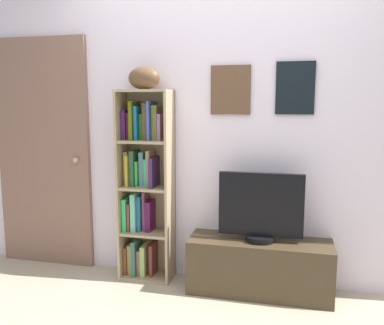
{
  "coord_description": "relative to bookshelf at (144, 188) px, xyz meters",
  "views": [
    {
      "loc": [
        0.49,
        -1.93,
        1.4
      ],
      "look_at": [
        -0.18,
        0.85,
        0.98
      ],
      "focal_mm": 37.23,
      "sensor_mm": 36.0,
      "label": 1
    }
  ],
  "objects": [
    {
      "name": "back_wall",
      "position": [
        0.61,
        0.12,
        0.46
      ],
      "size": [
        4.8,
        0.08,
        2.39
      ],
      "color": "silver",
      "rests_on": "ground"
    },
    {
      "name": "bookshelf",
      "position": [
        0.0,
        0.0,
        0.0
      ],
      "size": [
        0.42,
        0.24,
        1.51
      ],
      "color": "tan",
      "rests_on": "ground"
    },
    {
      "name": "television",
      "position": [
        0.93,
        -0.08,
        -0.09
      ],
      "size": [
        0.61,
        0.22,
        0.51
      ],
      "color": "black",
      "rests_on": "tv_stand"
    },
    {
      "name": "football",
      "position": [
        0.03,
        -0.03,
        0.86
      ],
      "size": [
        0.3,
        0.24,
        0.17
      ],
      "primitive_type": "ellipsoid",
      "rotation": [
        0.0,
        0.0,
        -0.26
      ],
      "color": "brown",
      "rests_on": "bookshelf"
    },
    {
      "name": "door",
      "position": [
        -0.94,
        0.07,
        0.24
      ],
      "size": [
        0.86,
        0.09,
        1.95
      ],
      "color": "#825E50",
      "rests_on": "ground"
    },
    {
      "name": "tv_stand",
      "position": [
        0.93,
        -0.08,
        -0.54
      ],
      "size": [
        1.05,
        0.35,
        0.4
      ],
      "color": "#443523",
      "rests_on": "ground"
    }
  ]
}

